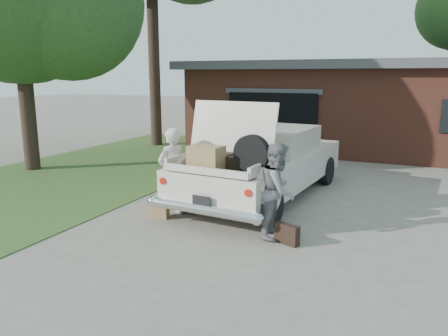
% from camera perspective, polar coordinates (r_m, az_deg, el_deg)
% --- Properties ---
extents(ground, '(90.00, 90.00, 0.00)m').
position_cam_1_polar(ground, '(7.95, -1.81, -8.61)').
color(ground, gray).
rests_on(ground, ground).
extents(grass_strip, '(6.00, 16.00, 0.02)m').
position_cam_1_polar(grass_strip, '(13.37, -17.50, -0.57)').
color(grass_strip, '#2D4C1E').
rests_on(grass_strip, ground).
extents(house, '(12.80, 7.80, 3.30)m').
position_cam_1_polar(house, '(18.32, 17.26, 7.99)').
color(house, brown).
rests_on(house, ground).
extents(sedan, '(2.58, 5.74, 2.30)m').
position_cam_1_polar(sedan, '(10.14, 5.17, 0.76)').
color(sedan, silver).
rests_on(sedan, ground).
extents(woman_left, '(0.63, 0.76, 1.79)m').
position_cam_1_polar(woman_left, '(8.84, -6.83, -0.52)').
color(woman_left, beige).
rests_on(woman_left, ground).
extents(woman_right, '(0.67, 0.84, 1.68)m').
position_cam_1_polar(woman_right, '(7.66, 7.07, -2.92)').
color(woman_right, slate).
rests_on(woman_right, ground).
extents(suitcase_left, '(0.44, 0.19, 0.33)m').
position_cam_1_polar(suitcase_left, '(8.84, -8.65, -5.45)').
color(suitcase_left, '#9D7E50').
rests_on(suitcase_left, ground).
extents(suitcase_right, '(0.47, 0.29, 0.34)m').
position_cam_1_polar(suitcase_right, '(7.53, 8.22, -8.54)').
color(suitcase_right, black).
rests_on(suitcase_right, ground).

